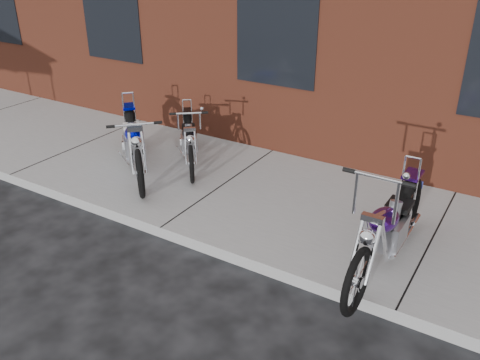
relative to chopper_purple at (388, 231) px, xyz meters
The scene contains 5 objects.
ground 2.80m from the chopper_purple, 165.33° to the right, with size 120.00×120.00×0.00m, color black.
sidewalk 2.82m from the chopper_purple, 163.10° to the left, with size 22.00×3.00×0.15m, color #A3A3A3.
chopper_purple is the anchor object (origin of this frame).
chopper_blue 4.12m from the chopper_purple, behind, with size 1.85×1.75×1.06m.
chopper_third 3.76m from the chopper_purple, 161.71° to the left, with size 1.33×1.62×1.02m.
Camera 1 is at (3.76, -4.17, 3.50)m, focal length 38.00 mm.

